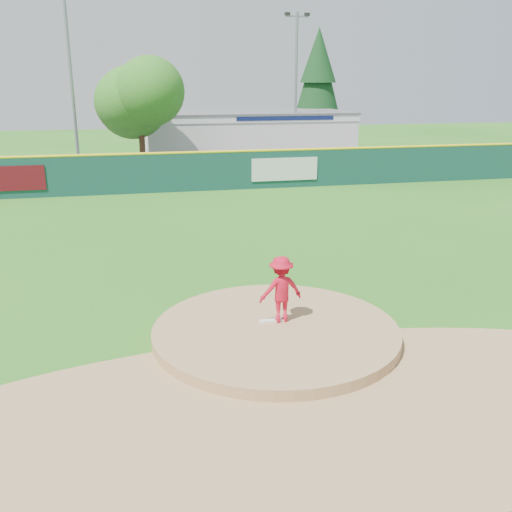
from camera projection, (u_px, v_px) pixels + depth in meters
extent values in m
plane|color=#286B19|center=(276.00, 337.00, 12.78)|extent=(120.00, 120.00, 0.00)
cylinder|color=#9E774C|center=(276.00, 337.00, 12.78)|extent=(5.50, 5.50, 0.50)
cube|color=white|center=(272.00, 321.00, 12.98)|extent=(0.60, 0.15, 0.04)
cylinder|color=#9E774C|center=(319.00, 408.00, 9.98)|extent=(15.40, 15.40, 0.01)
cube|color=#38383A|center=(173.00, 167.00, 37.94)|extent=(44.00, 16.00, 0.02)
imported|color=red|center=(281.00, 289.00, 12.80)|extent=(1.04, 0.67, 1.53)
imported|color=white|center=(286.00, 163.00, 35.21)|extent=(4.50, 2.60, 1.18)
cube|color=silver|center=(246.00, 134.00, 43.40)|extent=(15.00, 8.00, 3.20)
cube|color=white|center=(258.00, 119.00, 39.24)|extent=(15.00, 0.06, 0.55)
cube|color=#0F194C|center=(286.00, 118.00, 39.63)|extent=(7.00, 0.03, 0.28)
cube|color=#59595B|center=(246.00, 112.00, 42.92)|extent=(15.20, 8.20, 0.12)
cube|color=#580C14|center=(6.00, 179.00, 27.35)|extent=(3.60, 0.04, 1.20)
cube|color=silver|center=(285.00, 169.00, 30.28)|extent=(3.60, 0.04, 1.20)
cube|color=#123B36|center=(187.00, 172.00, 29.26)|extent=(40.00, 0.10, 2.00)
cylinder|color=yellow|center=(187.00, 153.00, 28.97)|extent=(40.00, 0.14, 0.14)
cylinder|color=#382314|center=(143.00, 152.00, 35.28)|extent=(0.36, 0.36, 2.60)
sphere|color=#387F23|center=(139.00, 97.00, 34.32)|extent=(5.60, 5.60, 5.60)
cylinder|color=#382314|center=(316.00, 138.00, 48.84)|extent=(0.40, 0.40, 1.60)
cone|color=#113A16|center=(318.00, 80.00, 47.44)|extent=(4.40, 4.40, 7.90)
cylinder|color=gray|center=(71.00, 81.00, 35.06)|extent=(0.20, 0.20, 11.00)
cylinder|color=gray|center=(296.00, 88.00, 40.24)|extent=(0.20, 0.20, 10.00)
cube|color=gray|center=(297.00, 16.00, 38.85)|extent=(1.60, 0.10, 0.10)
cube|color=black|center=(287.00, 14.00, 38.66)|extent=(0.35, 0.25, 0.20)
cube|color=black|center=(307.00, 14.00, 38.96)|extent=(0.35, 0.25, 0.20)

